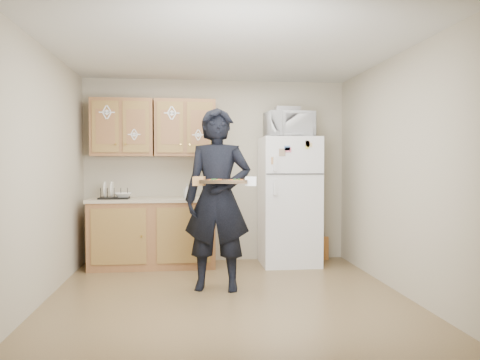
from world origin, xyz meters
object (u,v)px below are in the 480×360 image
at_px(baking_tray, 225,182).
at_px(microwave, 289,125).
at_px(refrigerator, 289,201).
at_px(dish_rack, 114,193).
at_px(person, 218,199).

xyz_separation_m(baking_tray, microwave, (0.96, 1.41, 0.70)).
relative_size(refrigerator, dish_rack, 4.55).
bearing_deg(baking_tray, microwave, 66.16).
height_order(refrigerator, dish_rack, refrigerator).
bearing_deg(refrigerator, baking_tray, -123.82).
distance_m(baking_tray, microwave, 1.84).
distance_m(refrigerator, person, 1.56).
distance_m(person, dish_rack, 1.70).
bearing_deg(refrigerator, dish_rack, -179.48).
xyz_separation_m(refrigerator, baking_tray, (-0.98, -1.46, 0.31)).
bearing_deg(baking_tray, refrigerator, 66.71).
height_order(baking_tray, microwave, microwave).
relative_size(refrigerator, baking_tray, 3.65).
bearing_deg(person, refrigerator, 58.95).
height_order(baking_tray, dish_rack, baking_tray).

